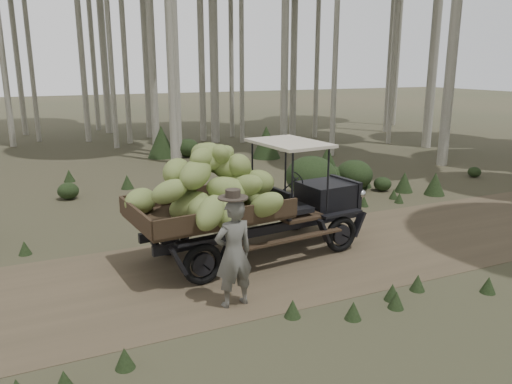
% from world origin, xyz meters
% --- Properties ---
extents(ground, '(120.00, 120.00, 0.00)m').
position_xyz_m(ground, '(0.00, 0.00, 0.00)').
color(ground, '#473D2B').
rests_on(ground, ground).
extents(dirt_track, '(70.00, 4.00, 0.01)m').
position_xyz_m(dirt_track, '(0.00, 0.00, 0.00)').
color(dirt_track, brown).
rests_on(dirt_track, ground).
extents(banana_truck, '(5.34, 2.71, 2.52)m').
position_xyz_m(banana_truck, '(-1.09, 0.40, 1.48)').
color(banana_truck, black).
rests_on(banana_truck, ground).
extents(farmer, '(0.71, 0.53, 1.99)m').
position_xyz_m(farmer, '(-1.79, -1.38, 0.94)').
color(farmer, '#5A5953').
rests_on(farmer, ground).
extents(undergrowth, '(21.50, 23.31, 1.36)m').
position_xyz_m(undergrowth, '(3.29, 0.71, 0.55)').
color(undergrowth, '#233319').
rests_on(undergrowth, ground).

